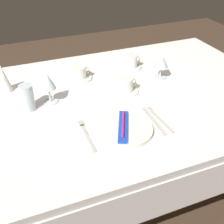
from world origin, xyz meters
TOP-DOWN VIEW (x-y plane):
  - ground_plane at (0.00, 0.00)m, footprint 6.00×6.00m
  - dining_table at (0.00, 0.00)m, footprint 1.80×1.11m
  - dinner_plate at (-0.03, -0.27)m, footprint 0.25×0.25m
  - toothbrush_package at (-0.03, -0.27)m, footprint 0.12×0.21m
  - fork_outer at (-0.18, -0.24)m, footprint 0.02×0.22m
  - dinner_knife at (0.12, -0.26)m, footprint 0.03×0.22m
  - spoon_soup at (0.15, -0.23)m, footprint 0.03×0.21m
  - saucer_left at (0.11, 0.02)m, footprint 0.13×0.13m
  - coffee_cup_left at (0.11, 0.02)m, footprint 0.10×0.07m
  - saucer_right at (-0.07, 0.25)m, footprint 0.14×0.14m
  - coffee_cup_right at (-0.07, 0.25)m, footprint 0.11×0.08m
  - saucer_far at (0.25, 0.26)m, footprint 0.13×0.13m
  - coffee_cup_far at (0.25, 0.26)m, footprint 0.10×0.08m
  - wine_glass_centre at (-0.26, 0.07)m, footprint 0.07×0.07m
  - wine_glass_left at (0.35, 0.09)m, footprint 0.07×0.07m
  - drink_tumbler at (-0.37, 0.04)m, footprint 0.06×0.06m
  - napkin_folded at (-0.45, 0.26)m, footprint 0.07×0.07m

SIDE VIEW (x-z plane):
  - ground_plane at x=0.00m, z-range 0.00..0.00m
  - dining_table at x=0.00m, z-range 0.29..1.03m
  - fork_outer at x=-0.18m, z-range 0.74..0.74m
  - dinner_knife at x=0.12m, z-range 0.74..0.74m
  - spoon_soup at x=0.15m, z-range 0.74..0.75m
  - saucer_left at x=0.11m, z-range 0.74..0.75m
  - saucer_right at x=-0.07m, z-range 0.74..0.75m
  - saucer_far at x=0.25m, z-range 0.74..0.75m
  - dinner_plate at x=-0.03m, z-range 0.74..0.76m
  - toothbrush_package at x=-0.03m, z-range 0.75..0.78m
  - coffee_cup_right at x=-0.07m, z-range 0.75..0.81m
  - coffee_cup_left at x=0.11m, z-range 0.75..0.82m
  - coffee_cup_far at x=0.25m, z-range 0.75..0.82m
  - drink_tumbler at x=-0.37m, z-range 0.73..0.86m
  - napkin_folded at x=-0.45m, z-range 0.74..0.88m
  - wine_glass_left at x=0.35m, z-range 0.77..0.90m
  - wine_glass_centre at x=-0.26m, z-range 0.77..0.92m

